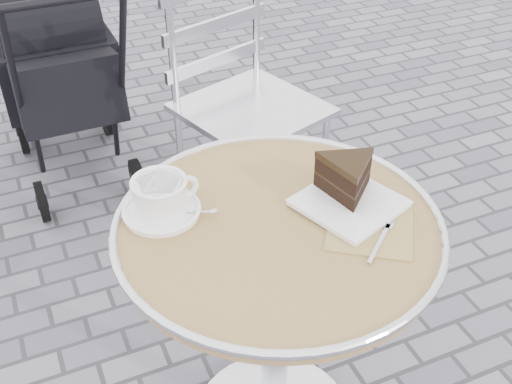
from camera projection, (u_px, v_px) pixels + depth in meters
name	position (u px, v px, depth m)	size (l,w,h in m)	color
cafe_table	(277.00, 279.00, 1.47)	(0.72, 0.72, 0.74)	silver
cappuccino_set	(161.00, 199.00, 1.38)	(0.19, 0.17, 0.09)	white
cake_plate_set	(348.00, 183.00, 1.41)	(0.25, 0.33, 0.11)	#9D8156
bistro_chair	(232.00, 73.00, 2.23)	(0.55, 0.55, 0.98)	silver
baby_stroller	(60.00, 78.00, 2.60)	(0.44, 0.91, 0.94)	black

